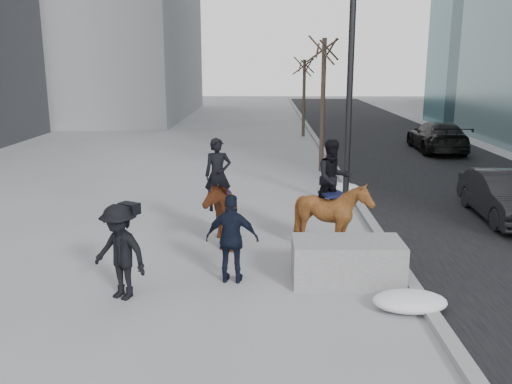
{
  "coord_description": "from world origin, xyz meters",
  "views": [
    {
      "loc": [
        0.19,
        -9.97,
        4.18
      ],
      "look_at": [
        0.0,
        1.2,
        1.5
      ],
      "focal_mm": 38.0,
      "sensor_mm": 36.0,
      "label": 1
    }
  ],
  "objects_px": {
    "mounted_left": "(218,206)",
    "mounted_right": "(333,208)",
    "planter": "(347,261)",
    "car_near": "(505,196)"
  },
  "relations": [
    {
      "from": "mounted_left",
      "to": "mounted_right",
      "type": "distance_m",
      "value": 2.65
    },
    {
      "from": "mounted_left",
      "to": "mounted_right",
      "type": "relative_size",
      "value": 0.99
    },
    {
      "from": "mounted_left",
      "to": "mounted_right",
      "type": "bearing_deg",
      "value": -9.86
    },
    {
      "from": "planter",
      "to": "mounted_right",
      "type": "bearing_deg",
      "value": 92.59
    },
    {
      "from": "planter",
      "to": "mounted_left",
      "type": "distance_m",
      "value": 3.54
    },
    {
      "from": "car_near",
      "to": "mounted_right",
      "type": "height_order",
      "value": "mounted_right"
    },
    {
      "from": "mounted_left",
      "to": "mounted_right",
      "type": "xyz_separation_m",
      "value": [
        2.61,
        -0.45,
        0.09
      ]
    },
    {
      "from": "planter",
      "to": "mounted_left",
      "type": "relative_size",
      "value": 0.85
    },
    {
      "from": "mounted_right",
      "to": "mounted_left",
      "type": "bearing_deg",
      "value": 170.14
    },
    {
      "from": "planter",
      "to": "car_near",
      "type": "bearing_deg",
      "value": 42.01
    }
  ]
}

